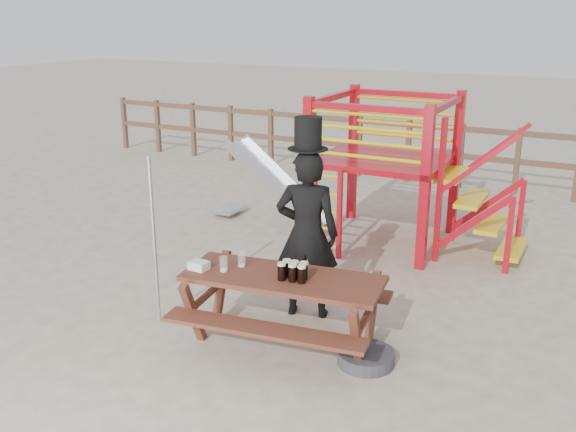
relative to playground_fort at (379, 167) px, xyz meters
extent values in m
plane|color=beige|center=(-0.12, -3.58, -1.07)|extent=(60.00, 60.00, 0.00)
cube|color=brown|center=(-0.12, 3.42, 0.03)|extent=(15.00, 0.06, 0.10)
cube|color=brown|center=(-0.12, 3.42, -0.47)|extent=(15.00, 0.06, 0.10)
cube|color=brown|center=(-7.62, 3.42, -0.47)|extent=(0.09, 0.09, 1.20)
cube|color=brown|center=(-6.62, 3.42, -0.47)|extent=(0.09, 0.09, 1.20)
cube|color=brown|center=(-5.62, 3.42, -0.47)|extent=(0.09, 0.09, 1.20)
cube|color=brown|center=(-4.62, 3.42, -0.47)|extent=(0.09, 0.09, 1.20)
cube|color=brown|center=(-3.62, 3.42, -0.47)|extent=(0.09, 0.09, 1.20)
cube|color=brown|center=(-2.62, 3.42, -0.47)|extent=(0.09, 0.09, 1.20)
cube|color=brown|center=(-1.62, 3.42, -0.47)|extent=(0.09, 0.09, 1.20)
cube|color=brown|center=(-0.62, 3.42, -0.47)|extent=(0.09, 0.09, 1.20)
cube|color=brown|center=(0.38, 3.42, -0.47)|extent=(0.09, 0.09, 1.20)
cube|color=brown|center=(1.38, 3.42, -0.47)|extent=(0.09, 0.09, 1.20)
cube|color=#B60C19|center=(-0.72, -0.78, -0.02)|extent=(0.12, 0.12, 2.10)
cube|color=#B60C19|center=(0.88, -0.78, -0.02)|extent=(0.12, 0.12, 2.10)
cube|color=#B60C19|center=(-0.72, 0.82, -0.02)|extent=(0.12, 0.12, 2.10)
cube|color=#B60C19|center=(0.88, 0.82, -0.02)|extent=(0.12, 0.12, 2.10)
cube|color=#B60C19|center=(0.08, 0.02, 0.13)|extent=(1.72, 1.72, 0.08)
cube|color=#B60C19|center=(0.08, -0.78, 0.93)|extent=(1.60, 0.08, 0.08)
cube|color=#B60C19|center=(0.08, 0.82, 0.93)|extent=(1.60, 0.08, 0.08)
cube|color=#B60C19|center=(-0.72, 0.02, 0.93)|extent=(0.08, 1.60, 0.08)
cube|color=#B60C19|center=(0.88, 0.02, 0.93)|extent=(0.08, 1.60, 0.08)
cylinder|color=yellow|center=(0.08, -0.78, 0.31)|extent=(1.50, 0.05, 0.05)
cylinder|color=yellow|center=(0.08, 0.82, 0.31)|extent=(1.50, 0.05, 0.05)
cylinder|color=yellow|center=(0.08, -0.78, 0.49)|extent=(1.50, 0.05, 0.05)
cylinder|color=yellow|center=(0.08, 0.82, 0.49)|extent=(1.50, 0.05, 0.05)
cylinder|color=yellow|center=(0.08, -0.78, 0.67)|extent=(1.50, 0.05, 0.05)
cylinder|color=yellow|center=(0.08, 0.82, 0.67)|extent=(1.50, 0.05, 0.05)
cylinder|color=yellow|center=(0.08, -0.78, 0.85)|extent=(1.50, 0.05, 0.05)
cylinder|color=yellow|center=(0.08, 0.82, 0.85)|extent=(1.50, 0.05, 0.05)
cube|color=#B60C19|center=(-0.55, -0.93, -0.47)|extent=(0.06, 0.06, 1.20)
cube|color=#B60C19|center=(-0.19, -0.93, -0.47)|extent=(0.06, 0.06, 1.20)
cylinder|color=yellow|center=(-0.37, -0.93, -0.92)|extent=(0.36, 0.04, 0.04)
cylinder|color=yellow|center=(-0.37, -0.93, -0.68)|extent=(0.36, 0.04, 0.04)
cylinder|color=yellow|center=(-0.37, -0.93, -0.44)|extent=(0.36, 0.04, 0.04)
cylinder|color=yellow|center=(-0.37, -0.93, -0.20)|extent=(0.36, 0.04, 0.04)
cylinder|color=yellow|center=(-0.37, -0.93, 0.04)|extent=(0.36, 0.04, 0.04)
cube|color=yellow|center=(1.03, 0.02, 0.01)|extent=(0.30, 0.90, 0.06)
cube|color=yellow|center=(1.31, 0.02, -0.29)|extent=(0.30, 0.90, 0.06)
cube|color=yellow|center=(1.59, 0.02, -0.59)|extent=(0.30, 0.90, 0.06)
cube|color=yellow|center=(1.87, 0.02, -0.89)|extent=(0.30, 0.90, 0.06)
cube|color=#B60C19|center=(1.43, -0.43, -0.47)|extent=(0.95, 0.08, 0.86)
cube|color=#B60C19|center=(1.43, 0.47, -0.47)|extent=(0.95, 0.08, 0.86)
cube|color=silver|center=(-1.62, 0.02, -0.45)|extent=(1.53, 0.55, 1.21)
cube|color=silver|center=(-1.62, -0.25, -0.41)|extent=(1.58, 0.04, 1.28)
cube|color=silver|center=(-1.62, 0.29, -0.41)|extent=(1.58, 0.04, 1.28)
cube|color=silver|center=(-2.52, 0.02, -0.97)|extent=(0.35, 0.55, 0.05)
cube|color=brown|center=(0.24, -3.34, -0.36)|extent=(1.99, 0.97, 0.05)
cube|color=brown|center=(0.31, -3.86, -0.64)|extent=(1.93, 0.52, 0.04)
cube|color=brown|center=(0.17, -2.82, -0.64)|extent=(1.93, 0.52, 0.04)
cube|color=brown|center=(-0.56, -3.45, -0.73)|extent=(0.23, 1.15, 0.69)
cube|color=brown|center=(1.05, -3.23, -0.73)|extent=(0.23, 1.15, 0.69)
imported|color=black|center=(0.14, -2.61, -0.16)|extent=(0.76, 0.61, 1.82)
cube|color=#0E9D10|center=(0.10, -2.47, 0.06)|extent=(0.08, 0.04, 0.43)
cylinder|color=black|center=(0.14, -2.61, 0.76)|extent=(0.41, 0.41, 0.01)
cylinder|color=black|center=(0.14, -2.61, 0.92)|extent=(0.28, 0.28, 0.32)
cube|color=white|center=(0.10, -2.47, 1.03)|extent=(0.14, 0.05, 0.04)
cylinder|color=#B2B2B7|center=(-1.16, -3.50, -0.17)|extent=(0.04, 0.04, 1.80)
cylinder|color=#38383D|center=(1.10, -3.29, -1.01)|extent=(0.54, 0.54, 0.12)
cylinder|color=#38383D|center=(1.10, -3.29, -0.90)|extent=(0.06, 0.06, 0.10)
cube|color=white|center=(-0.56, -3.57, -0.29)|extent=(0.19, 0.15, 0.08)
cylinder|color=black|center=(0.28, -3.43, -0.26)|extent=(0.08, 0.08, 0.15)
cylinder|color=#F4E6C7|center=(0.28, -3.43, -0.17)|extent=(0.08, 0.08, 0.02)
cylinder|color=black|center=(0.38, -3.41, -0.26)|extent=(0.08, 0.08, 0.15)
cylinder|color=#F4E6C7|center=(0.38, -3.41, -0.17)|extent=(0.08, 0.08, 0.02)
cylinder|color=black|center=(0.47, -3.40, -0.26)|extent=(0.08, 0.08, 0.15)
cylinder|color=#F4E6C7|center=(0.47, -3.40, -0.17)|extent=(0.08, 0.08, 0.02)
cylinder|color=black|center=(0.28, -3.34, -0.26)|extent=(0.08, 0.08, 0.15)
cylinder|color=#F4E6C7|center=(0.28, -3.34, -0.17)|extent=(0.08, 0.08, 0.02)
cylinder|color=black|center=(0.36, -3.34, -0.26)|extent=(0.08, 0.08, 0.15)
cylinder|color=#F4E6C7|center=(0.36, -3.34, -0.17)|extent=(0.08, 0.08, 0.02)
cylinder|color=black|center=(0.45, -3.32, -0.26)|extent=(0.08, 0.08, 0.15)
cylinder|color=#F4E6C7|center=(0.45, -3.32, -0.17)|extent=(0.08, 0.08, 0.02)
cylinder|color=silver|center=(-0.32, -3.50, -0.26)|extent=(0.08, 0.08, 0.15)
cylinder|color=#F4E6C7|center=(-0.32, -3.50, -0.32)|extent=(0.07, 0.07, 0.02)
cylinder|color=silver|center=(-0.23, -3.31, -0.26)|extent=(0.08, 0.08, 0.15)
cylinder|color=#F4E6C7|center=(-0.23, -3.31, -0.32)|extent=(0.07, 0.07, 0.02)
camera|label=1|loc=(2.89, -8.34, 2.08)|focal=40.00mm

